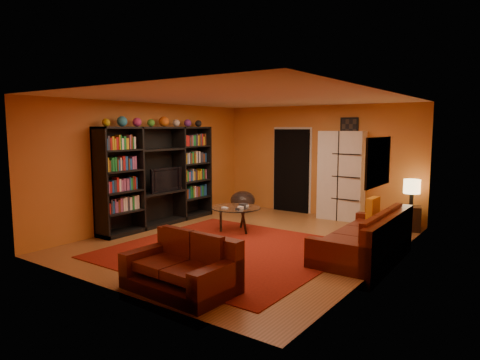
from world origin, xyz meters
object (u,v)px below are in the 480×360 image
Objects in this scene: tv at (164,179)px; bowl_chair at (243,201)px; side_table at (410,218)px; sofa at (369,238)px; storage_cabinet at (342,176)px; coffee_table at (236,210)px; table_lamp at (412,187)px; entertainment_unit at (159,176)px; loveseat at (185,267)px.

tv is 1.44× the size of bowl_chair.
bowl_chair reaches higher than side_table.
sofa is 2.86m from storage_cabinet.
table_lamp is at bearing 37.59° from coffee_table.
table_lamp is (3.90, 0.39, 0.62)m from bowl_chair.
coffee_table is (1.71, 0.44, -0.60)m from entertainment_unit.
entertainment_unit is at bearing -175.87° from sofa.
entertainment_unit is 5.50× the size of table_lamp.
entertainment_unit is 6.00× the size of side_table.
sofa is (4.42, 0.45, -0.77)m from entertainment_unit.
sofa and loveseat have the same top height.
loveseat is at bearing -130.45° from tv.
loveseat is 2.36× the size of bowl_chair.
coffee_table is at bearing 14.43° from entertainment_unit.
loveseat is 5.29m from table_lamp.
tv is at bearing -105.01° from bowl_chair.
storage_cabinet reaches higher than loveseat.
side_table is at bearing 180.00° from table_lamp.
table_lamp is (4.48, 2.52, -0.09)m from tv.
loveseat is 2.91× the size of side_table.
entertainment_unit is 5.28m from side_table.
table_lamp is (0.00, 0.00, 0.64)m from side_table.
bowl_chair is at bearing 121.53° from coffee_table.
tv is 1.64× the size of table_lamp.
entertainment_unit is at bearing -140.40° from storage_cabinet.
storage_cabinet is (-1.47, 2.35, 0.72)m from sofa.
sofa is 2.71m from coffee_table.
storage_cabinet is at bearing -46.87° from tv.
table_lamp is (2.81, 2.17, 0.44)m from coffee_table.
loveseat is (2.98, -2.42, -0.76)m from entertainment_unit.
sofa is at bearing -92.85° from table_lamp.
entertainment_unit reaches higher than tv.
loveseat is 0.73× the size of storage_cabinet.
sofa is 2.16m from side_table.
coffee_table is at bearing -142.41° from table_lamp.
bowl_chair is at bearing 29.42° from loveseat.
coffee_table is 2.72m from storage_cabinet.
tv is 4.44m from sofa.
tv is 0.36× the size of sofa.
bowl_chair reaches higher than coffee_table.
loveseat is at bearing -107.03° from side_table.
entertainment_unit is at bearing -150.06° from table_lamp.
entertainment_unit is 3.36× the size of tv.
storage_cabinet is (2.90, 2.72, 0.03)m from tv.
tv reaches higher than coffee_table.
tv is at bearing 51.97° from loveseat.
side_table is at bearing -60.57° from tv.
storage_cabinet reaches higher than tv.
entertainment_unit is 1.50× the size of storage_cabinet.
side_table is at bearing -14.62° from loveseat.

